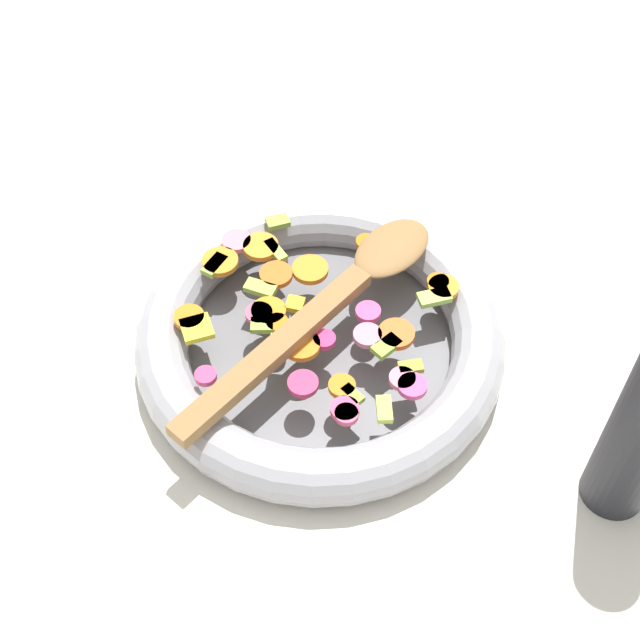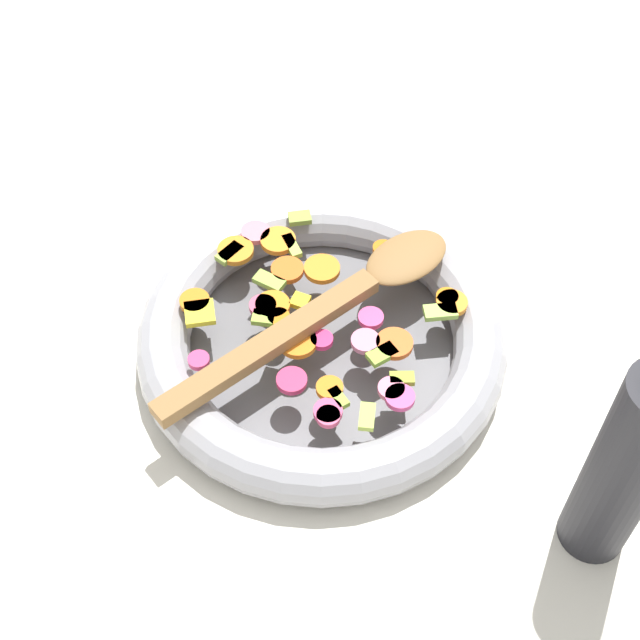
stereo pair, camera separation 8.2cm
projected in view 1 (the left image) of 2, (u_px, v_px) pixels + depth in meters
The scene contains 4 objects.
ground_plane at pixel (320, 352), 0.86m from camera, with size 4.00×4.00×0.00m, color silver.
skillet at pixel (320, 338), 0.84m from camera, with size 0.35×0.35×0.05m.
chopped_vegetables at pixel (308, 313), 0.82m from camera, with size 0.27×0.26×0.01m.
wooden_spoon at pixel (335, 298), 0.82m from camera, with size 0.28×0.24×0.01m.
Camera 1 is at (0.08, 0.50, 0.69)m, focal length 50.00 mm.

